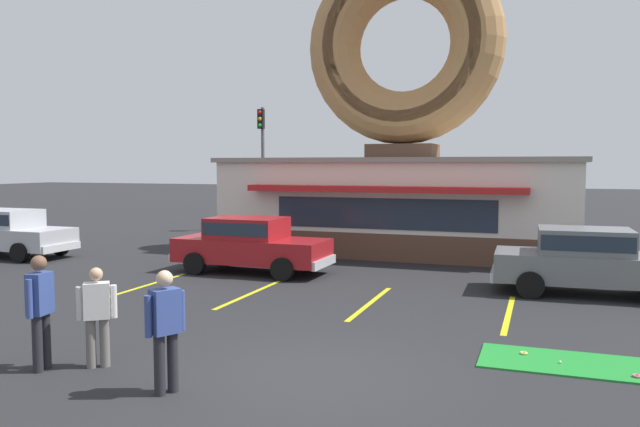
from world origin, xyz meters
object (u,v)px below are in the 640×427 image
pedestrian_blue_sweater_man (165,325)px  pedestrian_leather_jacket_man (97,313)px  car_silver (7,231)px  trash_bin (236,239)px  golf_ball (560,362)px  pedestrian_clipboard_woman (40,306)px  traffic_light_pole (262,152)px  car_grey (588,259)px  car_red (250,243)px

pedestrian_blue_sweater_man → pedestrian_leather_jacket_man: 1.74m
car_silver → trash_bin: size_ratio=4.69×
golf_ball → trash_bin: trash_bin is taller
pedestrian_clipboard_woman → pedestrian_blue_sweater_man: bearing=-4.8°
golf_ball → car_silver: (-17.42, 5.96, 0.82)m
pedestrian_blue_sweater_man → trash_bin: 13.58m
traffic_light_pole → pedestrian_blue_sweater_man: bearing=-68.5°
car_grey → trash_bin: size_ratio=4.72×
car_grey → pedestrian_clipboard_woman: size_ratio=2.61×
pedestrian_clipboard_woman → trash_bin: bearing=104.1°
car_grey → pedestrian_clipboard_woman: (-8.17, -8.79, 0.11)m
car_grey → car_silver: size_ratio=1.01×
car_silver → car_red: same height
car_red → pedestrian_leather_jacket_man: 8.59m
car_silver → pedestrian_leather_jacket_man: size_ratio=2.94×
traffic_light_pole → pedestrian_clipboard_woman: bearing=-74.5°
car_silver → trash_bin: 7.70m
car_red → pedestrian_blue_sweater_man: 9.59m
pedestrian_leather_jacket_man → car_grey: bearing=48.4°
car_grey → pedestrian_leather_jacket_man: size_ratio=2.96×
car_silver → trash_bin: (6.91, 3.37, -0.37)m
traffic_light_pole → car_grey: bearing=-38.2°
pedestrian_clipboard_woman → traffic_light_pole: (-5.40, 19.45, 2.72)m
car_red → traffic_light_pole: 11.89m
car_red → pedestrian_clipboard_woman: size_ratio=2.60×
golf_ball → car_red: bearing=144.4°
pedestrian_blue_sweater_man → pedestrian_clipboard_woman: bearing=175.2°
car_silver → car_red: (9.14, -0.03, 0.00)m
car_red → golf_ball: bearing=-35.6°
car_grey → trash_bin: (-11.24, 3.46, -0.37)m
pedestrian_leather_jacket_man → trash_bin: size_ratio=1.59×
car_red → trash_bin: size_ratio=4.70×
golf_ball → car_grey: size_ratio=0.01×
car_silver → golf_ball: bearing=-18.9°
pedestrian_blue_sweater_man → traffic_light_pole: size_ratio=0.29×
golf_ball → car_grey: bearing=82.9°
pedestrian_clipboard_woman → traffic_light_pole: 20.37m
car_silver → pedestrian_blue_sweater_man: size_ratio=2.69×
car_grey → pedestrian_clipboard_woman: bearing=-132.9°
car_silver → pedestrian_leather_jacket_man: bearing=-38.4°
car_grey → pedestrian_blue_sweater_man: 10.71m
car_red → pedestrian_leather_jacket_man: bearing=-79.6°
car_silver → traffic_light_pole: traffic_light_pole is taller
pedestrian_blue_sweater_man → traffic_light_pole: 21.30m
golf_ball → pedestrian_leather_jacket_man: pedestrian_leather_jacket_man is taller
pedestrian_blue_sweater_man → traffic_light_pole: bearing=111.5°
car_grey → pedestrian_leather_jacket_man: (-7.46, -8.39, -0.02)m
car_grey → pedestrian_blue_sweater_man: pedestrian_blue_sweater_man is taller
pedestrian_clipboard_woman → golf_ball: bearing=21.4°
pedestrian_leather_jacket_man → traffic_light_pole: bearing=107.8°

